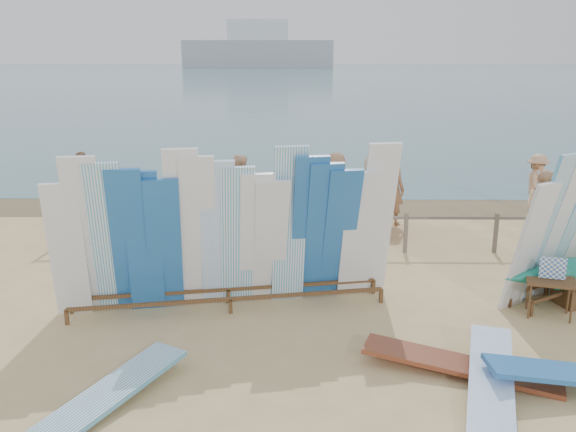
{
  "coord_description": "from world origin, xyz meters",
  "views": [
    {
      "loc": [
        -0.46,
        -10.05,
        4.33
      ],
      "look_at": [
        -0.61,
        1.85,
        1.14
      ],
      "focal_mm": 38.0,
      "sensor_mm": 36.0,
      "label": 1
    }
  ],
  "objects_px": {
    "beachgoer_0": "(84,198)",
    "beachgoer_10": "(568,206)",
    "beachgoer_5": "(336,187)",
    "beachgoer_1": "(106,198)",
    "beachgoer_9": "(536,184)",
    "main_surfboard_rack": "(228,237)",
    "stroller": "(376,217)",
    "beachgoer_extra_1": "(84,186)",
    "flat_board_b": "(490,397)",
    "beachgoer_2": "(239,191)",
    "side_surfboard_rack": "(564,234)",
    "beachgoer_8": "(542,208)",
    "flat_board_c": "(460,373)",
    "beachgoer_7": "(393,189)",
    "beachgoer_6": "(372,191)",
    "flat_board_e": "(101,409)",
    "vendor_table": "(549,297)",
    "beachgoer_4": "(241,201)",
    "beach_chair_right": "(375,226)",
    "beach_chair_left": "(293,233)"
  },
  "relations": [
    {
      "from": "flat_board_b",
      "to": "beachgoer_9",
      "type": "bearing_deg",
      "value": 83.04
    },
    {
      "from": "beachgoer_4",
      "to": "beachgoer_7",
      "type": "xyz_separation_m",
      "value": [
        3.85,
        0.89,
        0.12
      ]
    },
    {
      "from": "beachgoer_0",
      "to": "beachgoer_10",
      "type": "distance_m",
      "value": 11.58
    },
    {
      "from": "flat_board_c",
      "to": "side_surfboard_rack",
      "type": "bearing_deg",
      "value": -23.15
    },
    {
      "from": "vendor_table",
      "to": "beachgoer_8",
      "type": "bearing_deg",
      "value": 86.91
    },
    {
      "from": "vendor_table",
      "to": "beachgoer_9",
      "type": "relative_size",
      "value": 0.63
    },
    {
      "from": "beach_chair_right",
      "to": "beachgoer_7",
      "type": "bearing_deg",
      "value": 50.47
    },
    {
      "from": "stroller",
      "to": "beachgoer_10",
      "type": "relative_size",
      "value": 0.67
    },
    {
      "from": "beach_chair_right",
      "to": "beachgoer_4",
      "type": "bearing_deg",
      "value": 164.64
    },
    {
      "from": "beachgoer_7",
      "to": "main_surfboard_rack",
      "type": "bearing_deg",
      "value": 101.26
    },
    {
      "from": "flat_board_b",
      "to": "beachgoer_extra_1",
      "type": "height_order",
      "value": "beachgoer_extra_1"
    },
    {
      "from": "beachgoer_1",
      "to": "beachgoer_6",
      "type": "distance_m",
      "value": 6.76
    },
    {
      "from": "flat_board_c",
      "to": "beachgoer_8",
      "type": "relative_size",
      "value": 1.52
    },
    {
      "from": "side_surfboard_rack",
      "to": "flat_board_e",
      "type": "distance_m",
      "value": 8.11
    },
    {
      "from": "beachgoer_2",
      "to": "beachgoer_extra_1",
      "type": "relative_size",
      "value": 1.0
    },
    {
      "from": "vendor_table",
      "to": "beachgoer_5",
      "type": "relative_size",
      "value": 0.56
    },
    {
      "from": "flat_board_b",
      "to": "beachgoer_10",
      "type": "bearing_deg",
      "value": 76.95
    },
    {
      "from": "beachgoer_0",
      "to": "beachgoer_1",
      "type": "xyz_separation_m",
      "value": [
        0.46,
        0.22,
        -0.05
      ]
    },
    {
      "from": "flat_board_c",
      "to": "flat_board_e",
      "type": "xyz_separation_m",
      "value": [
        -4.74,
        -0.94,
        0.0
      ]
    },
    {
      "from": "beachgoer_5",
      "to": "beachgoer_8",
      "type": "height_order",
      "value": "beachgoer_5"
    },
    {
      "from": "beachgoer_extra_1",
      "to": "beachgoer_7",
      "type": "relative_size",
      "value": 0.99
    },
    {
      "from": "beachgoer_0",
      "to": "beachgoer_5",
      "type": "height_order",
      "value": "beachgoer_5"
    },
    {
      "from": "vendor_table",
      "to": "beachgoer_2",
      "type": "bearing_deg",
      "value": 151.78
    },
    {
      "from": "beachgoer_0",
      "to": "beachgoer_8",
      "type": "bearing_deg",
      "value": 9.86
    },
    {
      "from": "beachgoer_8",
      "to": "beachgoer_2",
      "type": "bearing_deg",
      "value": 50.56
    },
    {
      "from": "beachgoer_2",
      "to": "beachgoer_5",
      "type": "bearing_deg",
      "value": -163.95
    },
    {
      "from": "main_surfboard_rack",
      "to": "beachgoer_5",
      "type": "distance_m",
      "value": 6.19
    },
    {
      "from": "beachgoer_10",
      "to": "beachgoer_7",
      "type": "distance_m",
      "value": 4.16
    },
    {
      "from": "beachgoer_0",
      "to": "flat_board_b",
      "type": "bearing_deg",
      "value": -29.31
    },
    {
      "from": "beachgoer_4",
      "to": "vendor_table",
      "type": "bearing_deg",
      "value": 87.64
    },
    {
      "from": "side_surfboard_rack",
      "to": "flat_board_b",
      "type": "xyz_separation_m",
      "value": [
        -2.19,
        -3.25,
        -1.24
      ]
    },
    {
      "from": "flat_board_b",
      "to": "beach_chair_right",
      "type": "xyz_separation_m",
      "value": [
        -0.6,
        7.24,
        0.24
      ]
    },
    {
      "from": "beachgoer_9",
      "to": "beachgoer_5",
      "type": "distance_m",
      "value": 5.69
    },
    {
      "from": "beachgoer_9",
      "to": "vendor_table",
      "type": "bearing_deg",
      "value": 173.93
    },
    {
      "from": "flat_board_c",
      "to": "beachgoer_7",
      "type": "bearing_deg",
      "value": 17.81
    },
    {
      "from": "beachgoer_5",
      "to": "beachgoer_1",
      "type": "distance_m",
      "value": 5.89
    },
    {
      "from": "beachgoer_9",
      "to": "side_surfboard_rack",
      "type": "bearing_deg",
      "value": 175.59
    },
    {
      "from": "beachgoer_1",
      "to": "beachgoer_8",
      "type": "height_order",
      "value": "beachgoer_8"
    },
    {
      "from": "beachgoer_2",
      "to": "beachgoer_7",
      "type": "height_order",
      "value": "beachgoer_7"
    },
    {
      "from": "beachgoer_5",
      "to": "beachgoer_4",
      "type": "bearing_deg",
      "value": 31.72
    },
    {
      "from": "beachgoer_4",
      "to": "beachgoer_5",
      "type": "xyz_separation_m",
      "value": [
        2.4,
        1.14,
        0.12
      ]
    },
    {
      "from": "flat_board_c",
      "to": "beachgoer_9",
      "type": "height_order",
      "value": "beachgoer_9"
    },
    {
      "from": "beachgoer_10",
      "to": "beachgoer_6",
      "type": "xyz_separation_m",
      "value": [
        -4.37,
        1.56,
        0.02
      ]
    },
    {
      "from": "beachgoer_10",
      "to": "beachgoer_2",
      "type": "relative_size",
      "value": 0.96
    },
    {
      "from": "beachgoer_9",
      "to": "main_surfboard_rack",
      "type": "bearing_deg",
      "value": 143.33
    },
    {
      "from": "beach_chair_left",
      "to": "beachgoer_8",
      "type": "xyz_separation_m",
      "value": [
        5.75,
        0.01,
        0.64
      ]
    },
    {
      "from": "flat_board_c",
      "to": "beachgoer_extra_1",
      "type": "distance_m",
      "value": 11.25
    },
    {
      "from": "stroller",
      "to": "beachgoer_extra_1",
      "type": "bearing_deg",
      "value": -174.59
    },
    {
      "from": "beachgoer_4",
      "to": "beachgoer_8",
      "type": "distance_m",
      "value": 7.07
    },
    {
      "from": "beach_chair_right",
      "to": "beachgoer_4",
      "type": "xyz_separation_m",
      "value": [
        -3.28,
        0.2,
        0.57
      ]
    }
  ]
}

